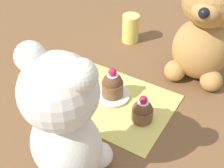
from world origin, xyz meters
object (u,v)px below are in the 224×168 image
(teddy_bear_cream, at_px, (64,120))
(cupcake_near_cream_bear, at_px, (142,111))
(saucer_plate, at_px, (112,95))
(juice_glass, at_px, (131,28))
(teddy_bear_tan, at_px, (205,28))
(cupcake_near_tan_bear, at_px, (112,85))

(teddy_bear_cream, height_order, cupcake_near_cream_bear, teddy_bear_cream)
(saucer_plate, bearing_deg, juice_glass, -70.88)
(teddy_bear_cream, distance_m, juice_glass, 0.47)
(cupcake_near_cream_bear, bearing_deg, juice_glass, -57.12)
(teddy_bear_tan, xyz_separation_m, saucer_plate, (0.14, 0.18, -0.13))
(cupcake_near_cream_bear, xyz_separation_m, cupcake_near_tan_bear, (0.09, -0.03, 0.01))
(teddy_bear_cream, bearing_deg, saucer_plate, -82.64)
(saucer_plate, bearing_deg, teddy_bear_tan, -127.07)
(cupcake_near_cream_bear, bearing_deg, cupcake_near_tan_bear, -17.85)
(cupcake_near_cream_bear, bearing_deg, teddy_bear_tan, -102.15)
(juice_glass, bearing_deg, saucer_plate, 109.12)
(cupcake_near_tan_bear, relative_size, juice_glass, 0.91)
(saucer_plate, relative_size, juice_glass, 1.00)
(teddy_bear_cream, xyz_separation_m, cupcake_near_tan_bear, (0.03, -0.21, -0.09))
(cupcake_near_cream_bear, height_order, saucer_plate, cupcake_near_cream_bear)
(teddy_bear_cream, distance_m, cupcake_near_cream_bear, 0.21)
(teddy_bear_cream, xyz_separation_m, juice_glass, (0.12, -0.45, -0.09))
(teddy_bear_tan, distance_m, cupcake_near_cream_bear, 0.24)
(teddy_bear_tan, bearing_deg, juice_glass, 159.06)
(teddy_bear_tan, height_order, cupcake_near_tan_bear, teddy_bear_tan)
(juice_glass, bearing_deg, cupcake_near_tan_bear, 109.12)
(cupcake_near_tan_bear, bearing_deg, teddy_bear_cream, 99.31)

